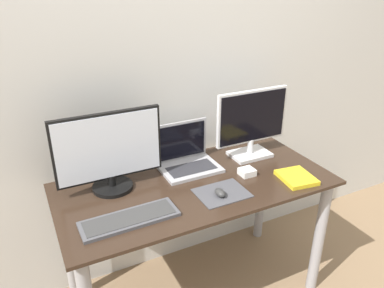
# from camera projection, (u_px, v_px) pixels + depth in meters

# --- Properties ---
(wall_back) EXTENTS (7.00, 0.05, 2.50)m
(wall_back) POSITION_uv_depth(u_px,v_px,m) (163.00, 75.00, 2.09)
(wall_back) COLOR silver
(wall_back) RESTS_ON ground_plane
(desk) EXTENTS (1.44, 0.68, 0.77)m
(desk) POSITION_uv_depth(u_px,v_px,m) (196.00, 208.00, 2.03)
(desk) COLOR #332319
(desk) RESTS_ON ground_plane
(monitor_left) EXTENTS (0.53, 0.20, 0.41)m
(monitor_left) POSITION_uv_depth(u_px,v_px,m) (109.00, 152.00, 1.83)
(monitor_left) COLOR black
(monitor_left) RESTS_ON desk
(monitor_right) EXTENTS (0.46, 0.16, 0.41)m
(monitor_right) POSITION_uv_depth(u_px,v_px,m) (252.00, 123.00, 2.16)
(monitor_right) COLOR silver
(monitor_right) RESTS_ON desk
(laptop) EXTENTS (0.32, 0.24, 0.24)m
(laptop) POSITION_uv_depth(u_px,v_px,m) (186.00, 157.00, 2.10)
(laptop) COLOR #ADADB2
(laptop) RESTS_ON desk
(keyboard) EXTENTS (0.44, 0.16, 0.02)m
(keyboard) POSITION_uv_depth(u_px,v_px,m) (130.00, 219.00, 1.66)
(keyboard) COLOR #4C4C51
(keyboard) RESTS_ON desk
(mousepad) EXTENTS (0.25, 0.20, 0.00)m
(mousepad) POSITION_uv_depth(u_px,v_px,m) (222.00, 193.00, 1.87)
(mousepad) COLOR #47474C
(mousepad) RESTS_ON desk
(mouse) EXTENTS (0.05, 0.07, 0.04)m
(mouse) POSITION_uv_depth(u_px,v_px,m) (220.00, 193.00, 1.83)
(mouse) COLOR #333333
(mouse) RESTS_ON mousepad
(book) EXTENTS (0.19, 0.21, 0.02)m
(book) POSITION_uv_depth(u_px,v_px,m) (296.00, 178.00, 1.99)
(book) COLOR yellow
(book) RESTS_ON desk
(power_brick) EXTENTS (0.08, 0.07, 0.04)m
(power_brick) POSITION_uv_depth(u_px,v_px,m) (247.00, 172.00, 2.03)
(power_brick) COLOR white
(power_brick) RESTS_ON desk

